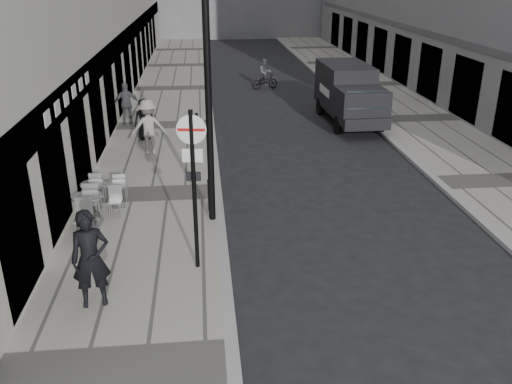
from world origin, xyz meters
TOP-DOWN VIEW (x-y plane):
  - sidewalk at (-2.00, 18.00)m, footprint 4.00×60.00m
  - far_sidewalk at (9.00, 18.00)m, footprint 4.00×60.00m
  - walking_man at (-2.63, 4.66)m, footprint 0.82×0.62m
  - sign_post at (-0.60, 5.93)m, footprint 0.62×0.14m
  - lamppost at (-0.20, 8.41)m, footprint 0.31×0.31m
  - bollard_near at (-0.24, 8.94)m, footprint 0.12×0.12m
  - bollard_far at (-0.60, 16.10)m, footprint 0.12×0.12m
  - panel_van at (6.00, 18.06)m, footprint 2.04×5.24m
  - cyclist at (3.19, 25.50)m, footprint 1.64×1.01m
  - pedestrian_a at (-3.54, 18.15)m, footprint 1.13×0.65m
  - pedestrian_b at (-2.30, 14.21)m, footprint 1.36×0.92m
  - pedestrian_c at (-2.61, 15.96)m, footprint 0.89×0.70m
  - cafe_table_near at (-3.39, 8.31)m, footprint 0.78×1.75m
  - cafe_table_mid at (-3.44, 9.40)m, footprint 0.69×1.56m
  - cafe_table_far at (-2.80, 9.42)m, footprint 0.65×1.47m

SIDE VIEW (x-z plane):
  - sidewalk at x=-2.00m, z-range 0.00..0.12m
  - far_sidewalk at x=9.00m, z-range 0.00..0.12m
  - cafe_table_far at x=-2.80m, z-range 0.13..0.96m
  - bollard_near at x=-0.24m, z-range 0.12..1.00m
  - bollard_far at x=-0.60m, z-range 0.12..1.02m
  - cafe_table_mid at x=-3.44m, z-range 0.13..1.02m
  - cafe_table_near at x=-3.39m, z-range 0.13..1.12m
  - cyclist at x=3.19m, z-range -0.18..1.49m
  - pedestrian_c at x=-2.61m, z-range 0.12..1.72m
  - pedestrian_a at x=-3.54m, z-range 0.12..1.93m
  - pedestrian_b at x=-2.30m, z-range 0.12..2.08m
  - walking_man at x=-2.63m, z-range 0.12..2.15m
  - panel_van at x=6.00m, z-range 0.15..2.60m
  - sign_post at x=-0.60m, z-range 0.63..4.24m
  - lamppost at x=-0.20m, z-range 0.50..7.30m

